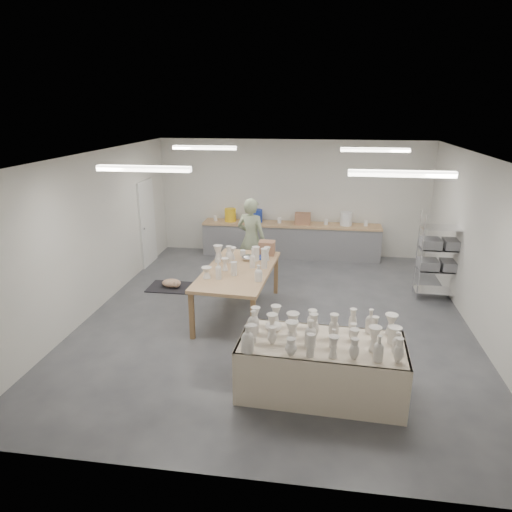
% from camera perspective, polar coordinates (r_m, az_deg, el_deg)
% --- Properties ---
extents(room, '(8.00, 8.02, 3.00)m').
position_cam_1_polar(room, '(8.15, 2.00, 5.89)').
color(room, '#424449').
rests_on(room, ground).
extents(back_counter, '(4.60, 0.60, 1.24)m').
position_cam_1_polar(back_counter, '(12.00, 4.30, 2.17)').
color(back_counter, tan).
rests_on(back_counter, ground).
extents(wire_shelf, '(0.88, 0.48, 1.80)m').
position_cam_1_polar(wire_shelf, '(9.97, 22.07, 0.07)').
color(wire_shelf, silver).
rests_on(wire_shelf, ground).
extents(drying_table, '(2.28, 1.17, 1.15)m').
position_cam_1_polar(drying_table, '(6.46, 8.06, -13.23)').
color(drying_table, olive).
rests_on(drying_table, ground).
extents(work_table, '(1.35, 2.48, 1.28)m').
position_cam_1_polar(work_table, '(8.63, -1.96, -1.38)').
color(work_table, tan).
rests_on(work_table, ground).
extents(rug, '(1.00, 0.70, 0.02)m').
position_cam_1_polar(rug, '(10.21, -10.49, -3.84)').
color(rug, black).
rests_on(rug, ground).
extents(cat, '(0.50, 0.42, 0.18)m').
position_cam_1_polar(cat, '(10.16, -10.44, -3.35)').
color(cat, white).
rests_on(cat, rug).
extents(potter, '(0.79, 0.64, 1.87)m').
position_cam_1_polar(potter, '(10.31, -0.60, 2.14)').
color(potter, '#9CAB84').
rests_on(potter, ground).
extents(red_stool, '(0.43, 0.43, 0.32)m').
position_cam_1_polar(red_stool, '(10.76, -0.36, -0.81)').
color(red_stool, '#AD1825').
rests_on(red_stool, ground).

